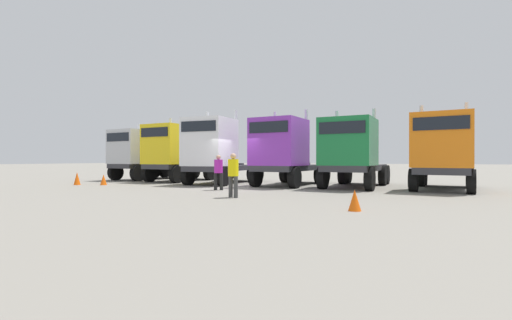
{
  "coord_description": "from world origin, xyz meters",
  "views": [
    {
      "loc": [
        8.89,
        -15.83,
        1.45
      ],
      "look_at": [
        -0.49,
        3.38,
        1.39
      ],
      "focal_mm": 25.0,
      "sensor_mm": 36.0,
      "label": 1
    }
  ],
  "objects_px": {
    "semi_truck_green": "(352,152)",
    "visitor_with_camera": "(218,170)",
    "semi_truck_silver": "(140,154)",
    "visitor_in_hivis": "(233,172)",
    "traffic_cone_far": "(104,180)",
    "semi_truck_purple": "(284,151)",
    "traffic_cone_mid": "(77,178)",
    "semi_truck_orange": "(443,151)",
    "traffic_cone_near": "(355,200)",
    "semi_truck_yellow": "(174,152)",
    "semi_truck_white": "(215,151)"
  },
  "relations": [
    {
      "from": "semi_truck_green",
      "to": "traffic_cone_near",
      "type": "xyz_separation_m",
      "value": [
        1.63,
        -7.94,
        -1.51
      ]
    },
    {
      "from": "semi_truck_white",
      "to": "traffic_cone_far",
      "type": "relative_size",
      "value": 10.95
    },
    {
      "from": "semi_truck_white",
      "to": "semi_truck_orange",
      "type": "height_order",
      "value": "semi_truck_white"
    },
    {
      "from": "semi_truck_yellow",
      "to": "semi_truck_orange",
      "type": "relative_size",
      "value": 0.99
    },
    {
      "from": "semi_truck_orange",
      "to": "traffic_cone_near",
      "type": "distance_m",
      "value": 8.66
    },
    {
      "from": "semi_truck_silver",
      "to": "traffic_cone_mid",
      "type": "bearing_deg",
      "value": 8.16
    },
    {
      "from": "semi_truck_green",
      "to": "visitor_in_hivis",
      "type": "height_order",
      "value": "semi_truck_green"
    },
    {
      "from": "traffic_cone_far",
      "to": "semi_truck_white",
      "type": "bearing_deg",
      "value": 31.45
    },
    {
      "from": "visitor_with_camera",
      "to": "traffic_cone_far",
      "type": "relative_size",
      "value": 2.8
    },
    {
      "from": "semi_truck_silver",
      "to": "visitor_in_hivis",
      "type": "bearing_deg",
      "value": 62.7
    },
    {
      "from": "semi_truck_white",
      "to": "visitor_in_hivis",
      "type": "height_order",
      "value": "semi_truck_white"
    },
    {
      "from": "visitor_with_camera",
      "to": "traffic_cone_far",
      "type": "xyz_separation_m",
      "value": [
        -7.5,
        -0.06,
        -0.66
      ]
    },
    {
      "from": "semi_truck_yellow",
      "to": "semi_truck_purple",
      "type": "distance_m",
      "value": 7.74
    },
    {
      "from": "semi_truck_silver",
      "to": "traffic_cone_far",
      "type": "height_order",
      "value": "semi_truck_silver"
    },
    {
      "from": "semi_truck_white",
      "to": "semi_truck_purple",
      "type": "bearing_deg",
      "value": 93.52
    },
    {
      "from": "semi_truck_green",
      "to": "visitor_with_camera",
      "type": "xyz_separation_m",
      "value": [
        -5.37,
        -3.9,
        -0.86
      ]
    },
    {
      "from": "traffic_cone_mid",
      "to": "traffic_cone_far",
      "type": "relative_size",
      "value": 1.23
    },
    {
      "from": "semi_truck_white",
      "to": "visitor_in_hivis",
      "type": "bearing_deg",
      "value": 34.31
    },
    {
      "from": "semi_truck_yellow",
      "to": "semi_truck_purple",
      "type": "height_order",
      "value": "semi_truck_yellow"
    },
    {
      "from": "traffic_cone_mid",
      "to": "semi_truck_yellow",
      "type": "bearing_deg",
      "value": 57.62
    },
    {
      "from": "semi_truck_purple",
      "to": "visitor_with_camera",
      "type": "relative_size",
      "value": 3.81
    },
    {
      "from": "semi_truck_silver",
      "to": "visitor_in_hivis",
      "type": "distance_m",
      "value": 13.52
    },
    {
      "from": "semi_truck_silver",
      "to": "semi_truck_purple",
      "type": "height_order",
      "value": "semi_truck_purple"
    },
    {
      "from": "semi_truck_purple",
      "to": "traffic_cone_mid",
      "type": "distance_m",
      "value": 11.68
    },
    {
      "from": "semi_truck_yellow",
      "to": "semi_truck_white",
      "type": "xyz_separation_m",
      "value": [
        3.7,
        -0.91,
        0.04
      ]
    },
    {
      "from": "semi_truck_white",
      "to": "traffic_cone_mid",
      "type": "height_order",
      "value": "semi_truck_white"
    },
    {
      "from": "semi_truck_purple",
      "to": "semi_truck_orange",
      "type": "relative_size",
      "value": 1.05
    },
    {
      "from": "semi_truck_white",
      "to": "semi_truck_green",
      "type": "xyz_separation_m",
      "value": [
        7.56,
        0.72,
        -0.11
      ]
    },
    {
      "from": "visitor_in_hivis",
      "to": "visitor_with_camera",
      "type": "distance_m",
      "value": 3.39
    },
    {
      "from": "semi_truck_silver",
      "to": "traffic_cone_far",
      "type": "distance_m",
      "value": 5.14
    },
    {
      "from": "semi_truck_purple",
      "to": "traffic_cone_mid",
      "type": "xyz_separation_m",
      "value": [
        -10.74,
        -4.33,
        -1.52
      ]
    },
    {
      "from": "traffic_cone_mid",
      "to": "semi_truck_green",
      "type": "bearing_deg",
      "value": 17.7
    },
    {
      "from": "visitor_with_camera",
      "to": "traffic_cone_near",
      "type": "distance_m",
      "value": 8.1
    },
    {
      "from": "visitor_in_hivis",
      "to": "visitor_with_camera",
      "type": "relative_size",
      "value": 1.01
    },
    {
      "from": "semi_truck_purple",
      "to": "semi_truck_orange",
      "type": "bearing_deg",
      "value": 96.07
    },
    {
      "from": "semi_truck_green",
      "to": "semi_truck_orange",
      "type": "bearing_deg",
      "value": 95.27
    },
    {
      "from": "semi_truck_purple",
      "to": "semi_truck_green",
      "type": "bearing_deg",
      "value": 96.24
    },
    {
      "from": "traffic_cone_near",
      "to": "traffic_cone_far",
      "type": "height_order",
      "value": "traffic_cone_near"
    },
    {
      "from": "semi_truck_green",
      "to": "semi_truck_orange",
      "type": "height_order",
      "value": "semi_truck_orange"
    },
    {
      "from": "semi_truck_green",
      "to": "visitor_with_camera",
      "type": "relative_size",
      "value": 3.83
    },
    {
      "from": "semi_truck_purple",
      "to": "traffic_cone_far",
      "type": "bearing_deg",
      "value": -65.59
    },
    {
      "from": "semi_truck_green",
      "to": "visitor_in_hivis",
      "type": "xyz_separation_m",
      "value": [
        -3.13,
        -6.44,
        -0.85
      ]
    },
    {
      "from": "traffic_cone_mid",
      "to": "traffic_cone_far",
      "type": "distance_m",
      "value": 1.53
    },
    {
      "from": "semi_truck_purple",
      "to": "traffic_cone_mid",
      "type": "height_order",
      "value": "semi_truck_purple"
    },
    {
      "from": "traffic_cone_near",
      "to": "traffic_cone_far",
      "type": "relative_size",
      "value": 1.02
    },
    {
      "from": "semi_truck_silver",
      "to": "semi_truck_purple",
      "type": "distance_m",
      "value": 11.12
    },
    {
      "from": "semi_truck_orange",
      "to": "semi_truck_silver",
      "type": "bearing_deg",
      "value": -86.98
    },
    {
      "from": "semi_truck_green",
      "to": "traffic_cone_far",
      "type": "relative_size",
      "value": 10.72
    },
    {
      "from": "visitor_with_camera",
      "to": "traffic_cone_far",
      "type": "distance_m",
      "value": 7.52
    },
    {
      "from": "semi_truck_white",
      "to": "semi_truck_silver",
      "type": "bearing_deg",
      "value": -104.3
    }
  ]
}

